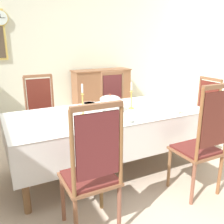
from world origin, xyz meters
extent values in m
cube|color=#C5B099|center=(0.00, 0.00, -0.02)|extent=(7.04, 5.90, 0.04)
cube|color=silver|center=(0.00, 2.99, 1.71)|extent=(7.04, 0.08, 3.42)
cylinder|color=brown|center=(-1.08, -0.64, 0.36)|extent=(0.07, 0.07, 0.72)
cylinder|color=brown|center=(1.08, -0.64, 0.36)|extent=(0.07, 0.07, 0.72)
cylinder|color=brown|center=(-1.08, 0.22, 0.36)|extent=(0.07, 0.07, 0.72)
cylinder|color=brown|center=(1.08, 0.22, 0.36)|extent=(0.07, 0.07, 0.72)
cube|color=brown|center=(0.00, -0.21, 0.68)|extent=(2.23, 0.94, 0.08)
cube|color=brown|center=(0.00, -0.21, 0.73)|extent=(2.35, 1.06, 0.03)
cube|color=white|center=(0.00, -0.21, 0.75)|extent=(2.37, 1.08, 0.00)
cube|color=white|center=(0.00, -0.74, 0.54)|extent=(2.37, 0.00, 0.41)
cube|color=white|center=(0.00, 0.32, 0.54)|extent=(2.37, 0.00, 0.41)
cube|color=white|center=(-1.18, -0.21, 0.54)|extent=(0.00, 1.08, 0.41)
cube|color=white|center=(1.18, -0.21, 0.54)|extent=(0.00, 1.08, 0.41)
cylinder|color=brown|center=(-0.80, -0.90, 0.23)|extent=(0.04, 0.04, 0.46)
cylinder|color=brown|center=(-0.42, -0.90, 0.23)|extent=(0.04, 0.04, 0.46)
cylinder|color=brown|center=(-0.80, -1.26, 0.23)|extent=(0.04, 0.04, 0.46)
cylinder|color=brown|center=(-0.42, -1.26, 0.23)|extent=(0.04, 0.04, 0.46)
cube|color=brown|center=(-0.61, -1.08, 0.47)|extent=(0.44, 0.42, 0.03)
cube|color=maroon|center=(-0.61, -1.08, 0.50)|extent=(0.40, 0.38, 0.02)
cylinder|color=brown|center=(-0.80, -1.27, 0.82)|extent=(0.03, 0.03, 0.67)
cylinder|color=brown|center=(-0.41, -1.27, 0.82)|extent=(0.03, 0.03, 0.67)
cube|color=maroon|center=(-0.61, -1.27, 0.85)|extent=(0.34, 0.02, 0.51)
cube|color=brown|center=(-0.61, -1.27, 1.15)|extent=(0.40, 0.04, 0.04)
cylinder|color=brown|center=(-0.42, 0.48, 0.23)|extent=(0.04, 0.04, 0.46)
cylinder|color=brown|center=(-0.80, 0.48, 0.23)|extent=(0.04, 0.04, 0.46)
cylinder|color=#905B3A|center=(-0.42, 0.84, 0.23)|extent=(0.04, 0.04, 0.46)
cylinder|color=brown|center=(-0.80, 0.84, 0.23)|extent=(0.04, 0.04, 0.46)
cube|color=brown|center=(-0.61, 0.66, 0.47)|extent=(0.44, 0.42, 0.03)
cube|color=maroon|center=(-0.61, 0.66, 0.50)|extent=(0.40, 0.38, 0.02)
cylinder|color=brown|center=(-0.41, 0.85, 0.79)|extent=(0.03, 0.03, 0.61)
cylinder|color=brown|center=(-0.80, 0.85, 0.79)|extent=(0.03, 0.03, 0.61)
cube|color=maroon|center=(-0.61, 0.85, 0.82)|extent=(0.34, 0.02, 0.47)
cube|color=brown|center=(-0.61, 0.85, 1.10)|extent=(0.40, 0.04, 0.04)
cylinder|color=brown|center=(0.41, -0.90, 0.23)|extent=(0.04, 0.04, 0.46)
cylinder|color=brown|center=(0.79, -0.90, 0.23)|extent=(0.04, 0.04, 0.46)
cylinder|color=brown|center=(0.41, -1.26, 0.23)|extent=(0.04, 0.04, 0.46)
cylinder|color=brown|center=(0.79, -1.26, 0.23)|extent=(0.04, 0.04, 0.46)
cube|color=brown|center=(0.60, -1.08, 0.47)|extent=(0.44, 0.42, 0.03)
cube|color=maroon|center=(0.60, -1.08, 0.50)|extent=(0.40, 0.38, 0.02)
cylinder|color=brown|center=(0.41, -1.27, 0.84)|extent=(0.03, 0.03, 0.71)
cube|color=maroon|center=(0.60, -1.27, 0.87)|extent=(0.34, 0.02, 0.54)
cube|color=brown|center=(0.60, -1.27, 1.19)|extent=(0.40, 0.04, 0.04)
cylinder|color=brown|center=(0.79, 0.48, 0.23)|extent=(0.04, 0.04, 0.46)
cylinder|color=#8C5A43|center=(0.41, 0.48, 0.23)|extent=(0.04, 0.04, 0.46)
cylinder|color=#915E30|center=(0.79, 0.84, 0.23)|extent=(0.04, 0.04, 0.46)
cylinder|color=brown|center=(0.41, 0.84, 0.23)|extent=(0.04, 0.04, 0.46)
cube|color=brown|center=(0.60, 0.66, 0.47)|extent=(0.44, 0.42, 0.03)
cube|color=maroon|center=(0.60, 0.66, 0.50)|extent=(0.40, 0.38, 0.02)
cylinder|color=brown|center=(0.80, 0.85, 0.78)|extent=(0.03, 0.03, 0.59)
cylinder|color=#8E593D|center=(0.41, 0.85, 0.78)|extent=(0.03, 0.03, 0.59)
cube|color=#5B2627|center=(0.60, 0.85, 0.81)|extent=(0.34, 0.02, 0.45)
cube|color=brown|center=(0.60, 0.85, 1.08)|extent=(0.40, 0.04, 0.04)
cylinder|color=brown|center=(1.34, -0.40, 0.23)|extent=(0.04, 0.04, 0.46)
cylinder|color=brown|center=(1.34, -0.02, 0.23)|extent=(0.04, 0.04, 0.46)
cylinder|color=brown|center=(1.70, -0.40, 0.23)|extent=(0.04, 0.04, 0.46)
cylinder|color=olive|center=(1.70, -0.02, 0.23)|extent=(0.04, 0.04, 0.46)
cube|color=brown|center=(1.52, -0.21, 0.47)|extent=(0.42, 0.44, 0.03)
cube|color=maroon|center=(1.52, -0.21, 0.50)|extent=(0.38, 0.40, 0.02)
cylinder|color=brown|center=(1.71, -0.41, 0.76)|extent=(0.03, 0.03, 0.55)
cylinder|color=brown|center=(1.71, -0.02, 0.76)|extent=(0.03, 0.03, 0.55)
cube|color=maroon|center=(1.71, -0.21, 0.79)|extent=(0.02, 0.34, 0.42)
cube|color=brown|center=(1.71, -0.21, 1.03)|extent=(0.04, 0.40, 0.04)
cylinder|color=silver|center=(0.03, -0.21, 0.76)|extent=(0.15, 0.15, 0.02)
ellipsoid|color=silver|center=(0.03, -0.21, 0.83)|extent=(0.28, 0.28, 0.13)
ellipsoid|color=silver|center=(0.03, -0.21, 0.91)|extent=(0.25, 0.25, 0.10)
sphere|color=brown|center=(0.03, -0.21, 0.96)|extent=(0.03, 0.03, 0.03)
cylinder|color=gold|center=(-0.32, -0.21, 0.76)|extent=(0.07, 0.07, 0.02)
cylinder|color=gold|center=(-0.32, -0.21, 0.89)|extent=(0.02, 0.02, 0.24)
cone|color=gold|center=(-0.32, -0.21, 1.01)|extent=(0.04, 0.04, 0.02)
cylinder|color=silver|center=(-0.32, -0.21, 1.07)|extent=(0.02, 0.02, 0.10)
cylinder|color=gold|center=(0.32, -0.21, 0.76)|extent=(0.07, 0.07, 0.02)
cylinder|color=gold|center=(0.32, -0.21, 0.87)|extent=(0.02, 0.02, 0.21)
cone|color=gold|center=(0.32, -0.21, 0.98)|extent=(0.04, 0.04, 0.02)
cylinder|color=silver|center=(0.32, -0.21, 1.04)|extent=(0.02, 0.02, 0.10)
cylinder|color=silver|center=(0.66, -0.61, 0.77)|extent=(0.17, 0.17, 0.04)
cylinder|color=white|center=(0.66, -0.61, 0.77)|extent=(0.14, 0.14, 0.03)
torus|color=brown|center=(0.66, -0.61, 0.79)|extent=(0.17, 0.17, 0.01)
cylinder|color=silver|center=(-0.08, 0.20, 0.77)|extent=(0.18, 0.18, 0.03)
cylinder|color=silver|center=(-0.08, 0.20, 0.77)|extent=(0.15, 0.15, 0.02)
torus|color=brown|center=(-0.08, 0.20, 0.78)|extent=(0.17, 0.17, 0.01)
cylinder|color=silver|center=(-0.01, -0.63, 0.77)|extent=(0.19, 0.19, 0.03)
cylinder|color=silver|center=(-0.01, -0.63, 0.77)|extent=(0.15, 0.15, 0.02)
torus|color=brown|center=(-0.01, -0.63, 0.78)|extent=(0.18, 0.18, 0.01)
cube|color=gold|center=(0.78, -0.64, 0.75)|extent=(0.03, 0.14, 0.00)
ellipsoid|color=gold|center=(0.77, -0.56, 0.76)|extent=(0.03, 0.05, 0.01)
cube|color=gold|center=(-0.20, 0.16, 0.75)|extent=(0.01, 0.14, 0.00)
ellipsoid|color=gold|center=(-0.21, 0.25, 0.76)|extent=(0.03, 0.05, 0.01)
cube|color=brown|center=(1.24, 2.67, 0.44)|extent=(1.40, 0.44, 0.88)
cube|color=brown|center=(1.24, 2.67, 0.89)|extent=(1.44, 0.48, 0.02)
cube|color=#905B3D|center=(1.59, 2.89, 0.44)|extent=(0.59, 0.01, 0.70)
cube|color=brown|center=(0.89, 2.89, 0.44)|extent=(0.59, 0.01, 0.70)
cylinder|color=#D1B251|center=(-0.87, 2.92, 2.02)|extent=(0.31, 0.05, 0.31)
cylinder|color=silver|center=(-0.87, 2.89, 2.02)|extent=(0.28, 0.01, 0.28)
cube|color=black|center=(-0.87, 2.89, 2.05)|extent=(0.01, 0.00, 0.08)
cube|color=black|center=(-0.82, 2.89, 2.02)|extent=(0.11, 0.00, 0.01)
camera|label=1|loc=(-1.27, -2.80, 1.60)|focal=39.64mm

